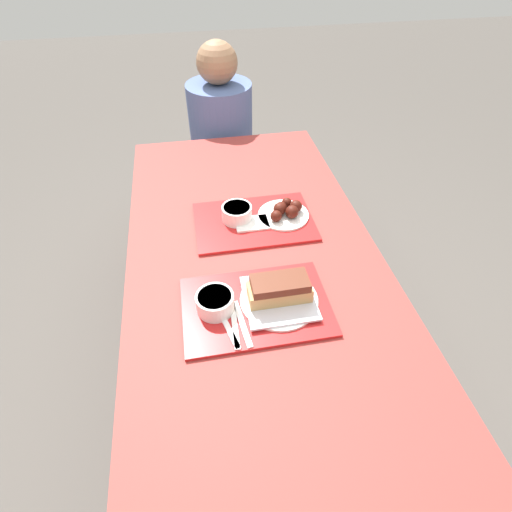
% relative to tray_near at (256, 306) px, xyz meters
% --- Properties ---
extents(ground_plane, '(12.00, 12.00, 0.00)m').
position_rel_tray_near_xyz_m(ground_plane, '(0.04, 0.18, -0.74)').
color(ground_plane, '#4C4742').
extents(picnic_table, '(0.87, 1.87, 0.73)m').
position_rel_tray_near_xyz_m(picnic_table, '(0.04, 0.18, -0.09)').
color(picnic_table, maroon).
rests_on(picnic_table, ground_plane).
extents(picnic_bench_far, '(0.82, 0.28, 0.45)m').
position_rel_tray_near_xyz_m(picnic_bench_far, '(0.04, 1.34, -0.36)').
color(picnic_bench_far, maroon).
rests_on(picnic_bench_far, ground_plane).
extents(tray_near, '(0.44, 0.30, 0.01)m').
position_rel_tray_near_xyz_m(tray_near, '(0.00, 0.00, 0.00)').
color(tray_near, red).
rests_on(tray_near, picnic_table).
extents(tray_far, '(0.44, 0.30, 0.01)m').
position_rel_tray_near_xyz_m(tray_far, '(0.07, 0.41, 0.00)').
color(tray_far, red).
rests_on(tray_far, picnic_table).
extents(bowl_coleslaw_near, '(0.11, 0.11, 0.06)m').
position_rel_tray_near_xyz_m(bowl_coleslaw_near, '(-0.12, 0.01, 0.04)').
color(bowl_coleslaw_near, white).
rests_on(bowl_coleslaw_near, tray_near).
extents(brisket_sandwich_plate, '(0.24, 0.24, 0.09)m').
position_rel_tray_near_xyz_m(brisket_sandwich_plate, '(0.07, 0.01, 0.04)').
color(brisket_sandwich_plate, white).
rests_on(brisket_sandwich_plate, tray_near).
extents(plastic_fork_near, '(0.02, 0.17, 0.00)m').
position_rel_tray_near_xyz_m(plastic_fork_near, '(-0.07, -0.06, 0.01)').
color(plastic_fork_near, white).
rests_on(plastic_fork_near, tray_near).
extents(plastic_knife_near, '(0.03, 0.17, 0.00)m').
position_rel_tray_near_xyz_m(plastic_knife_near, '(-0.05, -0.06, 0.01)').
color(plastic_knife_near, white).
rests_on(plastic_knife_near, tray_near).
extents(plastic_spoon_near, '(0.06, 0.17, 0.00)m').
position_rel_tray_near_xyz_m(plastic_spoon_near, '(-0.10, -0.06, 0.01)').
color(plastic_spoon_near, white).
rests_on(plastic_spoon_near, tray_near).
extents(condiment_packet, '(0.04, 0.03, 0.01)m').
position_rel_tray_near_xyz_m(condiment_packet, '(-0.02, 0.07, 0.01)').
color(condiment_packet, '#3F3F47').
rests_on(condiment_packet, tray_near).
extents(bowl_coleslaw_far, '(0.11, 0.11, 0.06)m').
position_rel_tray_near_xyz_m(bowl_coleslaw_far, '(0.01, 0.43, 0.04)').
color(bowl_coleslaw_far, white).
rests_on(bowl_coleslaw_far, tray_far).
extents(wings_plate_far, '(0.19, 0.19, 0.06)m').
position_rel_tray_near_xyz_m(wings_plate_far, '(0.19, 0.42, 0.03)').
color(wings_plate_far, white).
rests_on(wings_plate_far, tray_far).
extents(napkin_far, '(0.12, 0.09, 0.01)m').
position_rel_tray_near_xyz_m(napkin_far, '(0.06, 0.39, 0.01)').
color(napkin_far, white).
rests_on(napkin_far, tray_far).
extents(person_seated_across, '(0.35, 0.35, 0.68)m').
position_rel_tray_near_xyz_m(person_seated_across, '(0.05, 1.34, -0.01)').
color(person_seated_across, '#4C6093').
rests_on(person_seated_across, picnic_bench_far).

